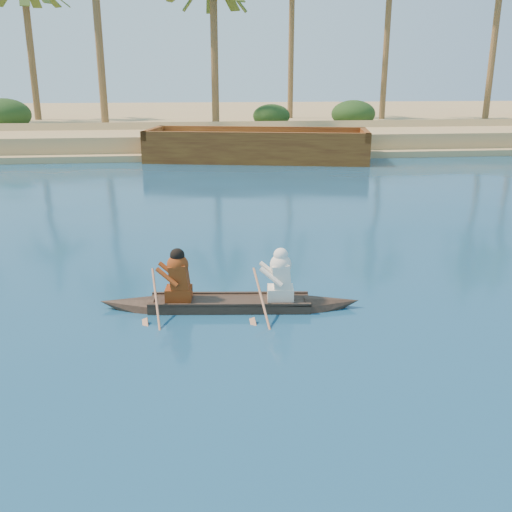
{
  "coord_description": "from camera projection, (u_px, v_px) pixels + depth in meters",
  "views": [
    {
      "loc": [
        -6.35,
        -10.89,
        4.53
      ],
      "look_at": [
        -4.88,
        1.03,
        0.78
      ],
      "focal_mm": 40.0,
      "sensor_mm": 36.0,
      "label": 1
    }
  ],
  "objects": [
    {
      "name": "sandy_embankment",
      "position": [
        249.0,
        121.0,
        56.67
      ],
      "size": [
        150.0,
        51.0,
        1.5
      ],
      "color": "tan",
      "rests_on": "ground"
    },
    {
      "name": "barge_mid",
      "position": [
        257.0,
        148.0,
        32.77
      ],
      "size": [
        13.09,
        6.79,
        2.08
      ],
      "rotation": [
        0.0,
        0.0,
        -0.22
      ],
      "color": "brown",
      "rests_on": "ground"
    },
    {
      "name": "palm_grove",
      "position": [
        265.0,
        31.0,
        43.18
      ],
      "size": [
        110.0,
        14.0,
        16.0
      ],
      "primitive_type": null,
      "color": "#30551E",
      "rests_on": "ground"
    },
    {
      "name": "shrub_cluster",
      "position": [
        271.0,
        126.0,
        41.89
      ],
      "size": [
        100.0,
        6.0,
        2.4
      ],
      "primitive_type": null,
      "color": "#1E3D16",
      "rests_on": "ground"
    },
    {
      "name": "ground",
      "position": [
        484.0,
        296.0,
        12.4
      ],
      "size": [
        160.0,
        160.0,
        0.0
      ],
      "primitive_type": "plane",
      "color": "navy",
      "rests_on": "ground"
    },
    {
      "name": "canoe",
      "position": [
        230.0,
        295.0,
        11.68
      ],
      "size": [
        5.41,
        1.3,
        1.48
      ],
      "rotation": [
        0.0,
        0.0,
        -0.11
      ],
      "color": "#3D2B21",
      "rests_on": "ground"
    }
  ]
}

